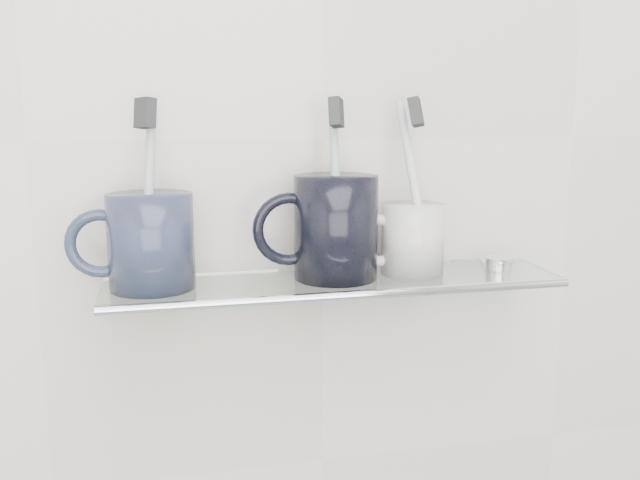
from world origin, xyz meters
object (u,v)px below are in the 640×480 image
object	(u,v)px
shelf_glass	(335,282)
mug_center	(336,227)
mug_left	(151,242)
mug_right	(413,239)

from	to	relation	value
shelf_glass	mug_center	size ratio (longest dim) A/B	4.40
shelf_glass	mug_left	bearing A→B (deg)	178.54
mug_left	shelf_glass	bearing A→B (deg)	21.33
mug_right	shelf_glass	bearing A→B (deg)	158.22
mug_center	shelf_glass	bearing A→B (deg)	-103.64
mug_center	mug_right	xyz separation A→B (m)	(0.09, 0.00, -0.02)
shelf_glass	mug_center	bearing A→B (deg)	67.91
shelf_glass	mug_right	distance (m)	0.10
mug_left	mug_center	distance (m)	0.20
mug_left	mug_right	distance (m)	0.29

